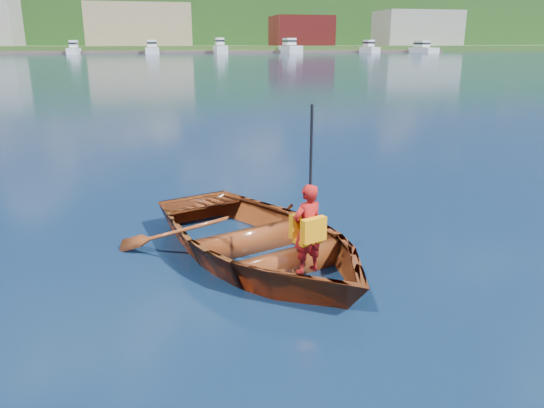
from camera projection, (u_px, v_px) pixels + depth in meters
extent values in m
plane|color=#101F49|center=(267.00, 266.00, 7.13)|extent=(600.00, 600.00, 0.00)
imported|color=brown|center=(258.00, 239.00, 7.30)|extent=(4.44, 5.11, 0.89)
imported|color=#AA1514|center=(307.00, 229.00, 6.56)|extent=(0.49, 0.41, 1.15)
cube|color=orange|center=(313.00, 230.00, 6.45)|extent=(0.35, 0.22, 0.30)
cube|color=orange|center=(302.00, 224.00, 6.64)|extent=(0.35, 0.20, 0.30)
cube|color=orange|center=(307.00, 241.00, 6.60)|extent=(0.36, 0.32, 0.05)
cylinder|color=black|center=(310.00, 188.00, 6.62)|extent=(0.05, 0.05, 2.08)
cube|color=#2D501E|center=(157.00, 48.00, 184.51)|extent=(400.00, 80.00, 2.00)
cube|color=#2C4F1C|center=(155.00, 23.00, 228.34)|extent=(400.00, 100.00, 22.00)
cube|color=brown|center=(181.00, 52.00, 146.63)|extent=(160.04, 10.09, 0.80)
cube|color=tan|center=(139.00, 25.00, 158.08)|extent=(30.00, 16.00, 12.00)
cube|color=maroon|center=(301.00, 31.00, 168.58)|extent=(18.00, 16.00, 9.00)
cube|color=gray|center=(417.00, 28.00, 176.33)|extent=(26.00, 16.00, 11.00)
cube|color=white|center=(74.00, 52.00, 136.34)|extent=(2.55, 9.12, 1.71)
cube|color=white|center=(74.00, 44.00, 136.64)|extent=(1.79, 4.11, 1.80)
cube|color=black|center=(74.00, 43.00, 136.61)|extent=(1.84, 4.29, 0.50)
cube|color=white|center=(152.00, 51.00, 140.30)|extent=(3.45, 12.31, 1.84)
cube|color=white|center=(152.00, 43.00, 140.87)|extent=(2.41, 5.54, 1.80)
cube|color=black|center=(152.00, 43.00, 140.84)|extent=(2.48, 5.78, 0.50)
cube|color=white|center=(220.00, 50.00, 143.88)|extent=(2.92, 10.43, 2.39)
cube|color=white|center=(220.00, 41.00, 144.17)|extent=(2.04, 4.69, 1.80)
cube|color=black|center=(220.00, 41.00, 144.14)|extent=(2.10, 4.90, 0.50)
cube|color=white|center=(290.00, 50.00, 147.84)|extent=(3.71, 13.25, 2.33)
cube|color=white|center=(289.00, 41.00, 148.40)|extent=(2.60, 5.96, 1.80)
cube|color=black|center=(289.00, 41.00, 148.38)|extent=(2.67, 6.23, 0.50)
cube|color=white|center=(370.00, 50.00, 152.63)|extent=(2.66, 9.49, 1.89)
cube|color=white|center=(369.00, 43.00, 152.92)|extent=(1.86, 4.27, 1.80)
cube|color=black|center=(369.00, 43.00, 152.89)|extent=(1.91, 4.46, 0.50)
cube|color=white|center=(423.00, 51.00, 156.04)|extent=(3.53, 12.60, 1.67)
cube|color=white|center=(422.00, 44.00, 156.66)|extent=(2.47, 5.67, 1.80)
cube|color=black|center=(422.00, 43.00, 156.63)|extent=(2.54, 5.92, 0.50)
cylinder|color=#382314|center=(181.00, 22.00, 218.56)|extent=(0.80, 0.80, 3.25)
sphere|color=#204F1E|center=(181.00, 11.00, 217.29)|extent=(6.07, 6.07, 6.07)
cylinder|color=#382314|center=(431.00, 11.00, 279.20)|extent=(0.80, 0.80, 3.12)
sphere|color=#204F1E|center=(432.00, 3.00, 277.99)|extent=(5.83, 5.83, 5.83)
cylinder|color=#382314|center=(49.00, 27.00, 195.66)|extent=(0.80, 0.80, 3.76)
sphere|color=#204F1E|center=(48.00, 13.00, 194.19)|extent=(7.02, 7.02, 7.02)
cylinder|color=#382314|center=(340.00, 15.00, 252.81)|extent=(0.80, 0.80, 3.96)
sphere|color=#204F1E|center=(340.00, 3.00, 251.27)|extent=(7.38, 7.38, 7.38)
cylinder|color=#382314|center=(389.00, 9.00, 279.31)|extent=(0.80, 0.80, 2.96)
sphere|color=#204F1E|center=(390.00, 1.00, 278.16)|extent=(5.53, 5.53, 5.53)
cylinder|color=#382314|center=(394.00, 17.00, 254.37)|extent=(0.80, 0.80, 3.67)
sphere|color=#204F1E|center=(394.00, 6.00, 252.94)|extent=(6.86, 6.86, 6.86)
cylinder|color=#382314|center=(133.00, 15.00, 227.02)|extent=(0.80, 0.80, 3.91)
sphere|color=#204F1E|center=(132.00, 2.00, 225.49)|extent=(7.31, 7.31, 7.31)
cylinder|color=#382314|center=(460.00, 35.00, 218.56)|extent=(0.80, 0.80, 3.07)
sphere|color=#204F1E|center=(461.00, 25.00, 217.37)|extent=(5.73, 5.73, 5.73)
cylinder|color=#382314|center=(284.00, 26.00, 218.71)|extent=(0.80, 0.80, 3.41)
sphere|color=#204F1E|center=(284.00, 15.00, 217.39)|extent=(6.36, 6.36, 6.36)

